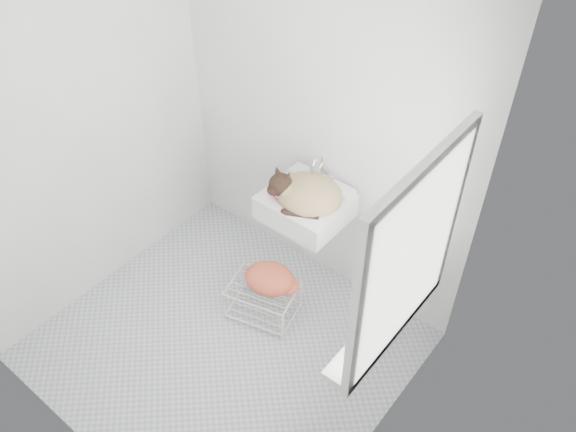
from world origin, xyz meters
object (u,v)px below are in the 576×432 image
Objects in this scene: cat at (305,194)px; bottle_c at (397,306)px; bottle_a at (361,347)px; bottle_b at (381,324)px; sink at (305,197)px; wire_rack at (263,298)px.

cat is 0.98m from bottle_c.
bottle_a reaches higher than bottle_c.
cat reaches higher than bottle_c.
cat is at bearing 141.14° from bottle_a.
bottle_a is at bearing -90.00° from bottle_c.
bottle_b is 0.16m from bottle_c.
cat is 2.80× the size of bottle_c.
cat is 2.07× the size of bottle_a.
sink is 2.97× the size of bottle_c.
bottle_b is (0.91, -0.56, 0.00)m from sink.
sink is at bearing 155.92° from bottle_c.
sink is 2.19× the size of bottle_a.
sink reaches higher than wire_rack.
cat is 1.05m from bottle_b.
bottle_a is at bearing -20.73° from wire_rack.
bottle_b is at bearing -43.32° from cat.
sink is 0.80m from wire_rack.
wire_rack is at bearing 177.91° from bottle_c.
bottle_a is 1.35× the size of bottle_c.
sink is 1.07m from bottle_b.
bottle_a is 0.33m from bottle_c.
sink is at bearing 79.78° from wire_rack.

